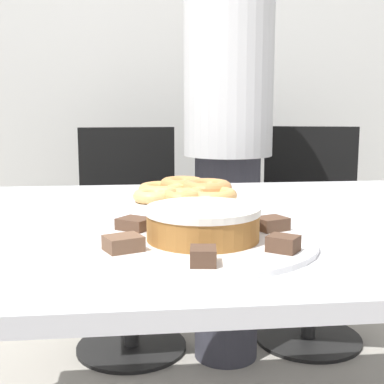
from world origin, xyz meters
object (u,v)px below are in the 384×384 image
(person_standing, at_px, (228,139))
(plate_cake, at_px, (203,242))
(frosted_cake, at_px, (203,223))
(office_chair_left, at_px, (129,245))
(office_chair_right, at_px, (310,240))
(plate_donuts, at_px, (184,200))

(person_standing, distance_m, plate_cake, 1.07)
(person_standing, distance_m, frosted_cake, 1.06)
(plate_cake, relative_size, frosted_cake, 1.99)
(office_chair_left, bearing_deg, person_standing, -24.97)
(person_standing, bearing_deg, office_chair_right, 22.42)
(plate_donuts, bearing_deg, frosted_cake, -91.09)
(office_chair_right, distance_m, frosted_cake, 1.39)
(frosted_cake, bearing_deg, plate_donuts, 88.91)
(office_chair_left, xyz_separation_m, plate_donuts, (0.15, -0.78, 0.32))
(office_chair_right, relative_size, plate_cake, 2.20)
(office_chair_left, relative_size, office_chair_right, 1.00)
(frosted_cake, bearing_deg, office_chair_left, 96.63)
(office_chair_left, xyz_separation_m, office_chair_right, (0.75, -0.00, 0.00))
(office_chair_right, bearing_deg, plate_donuts, -113.33)
(office_chair_left, distance_m, frosted_cake, 1.25)
(office_chair_right, bearing_deg, person_standing, -143.20)
(office_chair_right, distance_m, plate_donuts, 1.04)
(office_chair_left, relative_size, plate_donuts, 2.50)
(person_standing, bearing_deg, plate_donuts, -109.59)
(person_standing, height_order, frosted_cake, person_standing)
(person_standing, relative_size, plate_cake, 4.01)
(office_chair_right, xyz_separation_m, frosted_cake, (-0.61, -1.19, 0.36))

